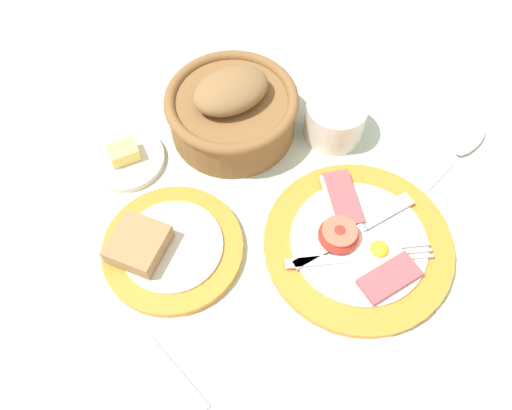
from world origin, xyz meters
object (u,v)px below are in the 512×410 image
Objects in this scene: bread_plate at (166,247)px; bread_basket at (232,109)px; breakfast_plate at (358,244)px; teaspoon_by_saucer at (460,152)px; butter_dish at (126,158)px; sugar_cup at (335,119)px; fork_on_cloth at (423,387)px.

bread_basket is (0.12, 0.18, 0.03)m from bread_plate.
bread_basket reaches higher than breakfast_plate.
teaspoon_by_saucer is (0.19, 0.11, -0.01)m from breakfast_plate.
butter_dish is (-0.28, 0.21, -0.00)m from breakfast_plate.
bread_plate is 1.04× the size of teaspoon_by_saucer.
sugar_cup is 0.30m from butter_dish.
bread_basket is at bearing 55.18° from bread_plate.
teaspoon_by_saucer is (0.17, -0.08, -0.03)m from sugar_cup.
breakfast_plate is 0.25m from bread_plate.
breakfast_plate is 2.82× the size of sugar_cup.
breakfast_plate is 0.22m from teaspoon_by_saucer.
bread_plate is 0.16m from butter_dish.
breakfast_plate is at bearing -97.89° from sugar_cup.
butter_dish is (-0.04, 0.15, -0.00)m from bread_plate.
fork_on_cloth is (0.29, -0.39, -0.01)m from butter_dish.
bread_plate is 2.09× the size of sugar_cup.
breakfast_plate is at bearing -84.40° from fork_on_cloth.
butter_dish is 0.59× the size of fork_on_cloth.
sugar_cup is at bearing -16.33° from bread_basket.
breakfast_plate is at bearing -12.09° from bread_plate.
butter_dish is (-0.16, -0.02, -0.04)m from bread_basket.
bread_basket is 0.43m from fork_on_cloth.
bread_basket is (-0.14, 0.04, 0.01)m from sugar_cup.
breakfast_plate is 0.18m from fork_on_cloth.
teaspoon_by_saucer reaches higher than fork_on_cloth.
sugar_cup reaches higher than breakfast_plate.
bread_plate is 0.44m from teaspoon_by_saucer.
sugar_cup reaches higher than fork_on_cloth.
bread_basket reaches higher than butter_dish.
teaspoon_by_saucer is at bearing 29.40° from breakfast_plate.
fork_on_cloth is at bearing -91.65° from sugar_cup.
fork_on_cloth is at bearing -85.15° from breakfast_plate.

